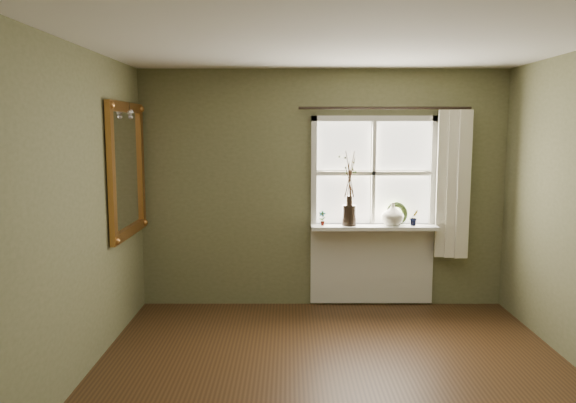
{
  "coord_description": "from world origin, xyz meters",
  "views": [
    {
      "loc": [
        -0.38,
        -3.88,
        1.96
      ],
      "look_at": [
        -0.38,
        1.55,
        1.26
      ],
      "focal_mm": 35.0,
      "sensor_mm": 36.0,
      "label": 1
    }
  ],
  "objects_px": {
    "cream_vase": "(393,214)",
    "gilt_mirror": "(127,170)",
    "wreath": "(397,216)",
    "dark_jug": "(349,215)"
  },
  "relations": [
    {
      "from": "cream_vase",
      "to": "gilt_mirror",
      "type": "bearing_deg",
      "value": -169.57
    },
    {
      "from": "cream_vase",
      "to": "wreath",
      "type": "bearing_deg",
      "value": 37.14
    },
    {
      "from": "dark_jug",
      "to": "wreath",
      "type": "height_order",
      "value": "wreath"
    },
    {
      "from": "cream_vase",
      "to": "gilt_mirror",
      "type": "relative_size",
      "value": 0.19
    },
    {
      "from": "wreath",
      "to": "gilt_mirror",
      "type": "height_order",
      "value": "gilt_mirror"
    },
    {
      "from": "dark_jug",
      "to": "cream_vase",
      "type": "height_order",
      "value": "cream_vase"
    },
    {
      "from": "dark_jug",
      "to": "gilt_mirror",
      "type": "distance_m",
      "value": 2.36
    },
    {
      "from": "cream_vase",
      "to": "wreath",
      "type": "distance_m",
      "value": 0.07
    },
    {
      "from": "cream_vase",
      "to": "wreath",
      "type": "height_order",
      "value": "cream_vase"
    },
    {
      "from": "cream_vase",
      "to": "gilt_mirror",
      "type": "height_order",
      "value": "gilt_mirror"
    }
  ]
}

